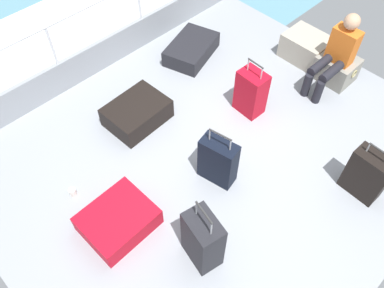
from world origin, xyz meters
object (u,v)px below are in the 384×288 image
suitcase_3 (191,49)px  suitcase_4 (118,220)px  paper_cup (73,192)px  passenger_seated (337,53)px  cargo_crate_0 (306,47)px  cargo_crate_1 (336,68)px  suitcase_0 (218,161)px  suitcase_6 (137,113)px  suitcase_5 (251,92)px  suitcase_1 (203,240)px  suitcase_2 (367,175)px

suitcase_3 → suitcase_4: size_ratio=1.29×
paper_cup → passenger_seated: bearing=74.9°
cargo_crate_0 → cargo_crate_1: bearing=-6.3°
suitcase_0 → suitcase_6: suitcase_0 is taller
suitcase_4 → suitcase_5: (-0.15, 2.24, 0.19)m
suitcase_1 → paper_cup: 1.61m
suitcase_5 → suitcase_3: bearing=170.5°
cargo_crate_1 → suitcase_5: (-0.44, -1.30, 0.13)m
suitcase_1 → suitcase_0: bearing=124.7°
suitcase_2 → suitcase_4: size_ratio=1.01×
cargo_crate_1 → paper_cup: 3.80m
passenger_seated → suitcase_4: 3.40m
suitcase_2 → suitcase_3: bearing=174.8°
paper_cup → suitcase_5: bearing=77.8°
suitcase_2 → paper_cup: (-2.17, -2.32, -0.25)m
cargo_crate_1 → suitcase_4: (-0.29, -3.54, -0.06)m
passenger_seated → paper_cup: (-0.95, -3.50, -0.49)m
passenger_seated → paper_cup: 3.66m
paper_cup → suitcase_3: bearing=106.8°
suitcase_0 → suitcase_1: suitcase_1 is taller
suitcase_4 → paper_cup: size_ratio=7.28×
cargo_crate_1 → suitcase_3: size_ratio=0.57×
passenger_seated → suitcase_3: size_ratio=1.12×
suitcase_5 → cargo_crate_1: bearing=71.5°
suitcase_3 → paper_cup: suitcase_3 is taller
suitcase_0 → suitcase_5: size_ratio=0.98×
suitcase_4 → passenger_seated: bearing=85.1°
suitcase_3 → suitcase_2: bearing=-5.2°
cargo_crate_1 → passenger_seated: passenger_seated is taller
suitcase_1 → paper_cup: suitcase_1 is taller
cargo_crate_0 → suitcase_5: size_ratio=0.83×
cargo_crate_0 → suitcase_6: (-0.74, -2.52, -0.05)m
cargo_crate_0 → cargo_crate_1: size_ratio=1.21×
suitcase_0 → suitcase_2: (1.23, 1.01, 0.00)m
cargo_crate_1 → suitcase_4: 3.55m
suitcase_5 → suitcase_6: (-0.86, -1.16, -0.17)m
suitcase_3 → suitcase_6: bearing=-72.4°
cargo_crate_1 → suitcase_4: bearing=-94.6°
suitcase_5 → paper_cup: suitcase_5 is taller
suitcase_1 → suitcase_5: (-0.98, 1.84, -0.04)m
suitcase_5 → suitcase_4: bearing=-86.2°
suitcase_0 → suitcase_2: 1.59m
suitcase_4 → suitcase_5: size_ratio=0.92×
cargo_crate_0 → suitcase_0: (0.55, -2.42, 0.12)m
passenger_seated → suitcase_3: passenger_seated is taller
suitcase_1 → suitcase_3: 3.07m
suitcase_0 → suitcase_5: (-0.44, 1.06, 0.00)m
cargo_crate_1 → suitcase_6: (-1.29, -2.46, -0.04)m
passenger_seated → suitcase_0: size_ratio=1.36×
paper_cup → cargo_crate_0: bearing=84.0°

